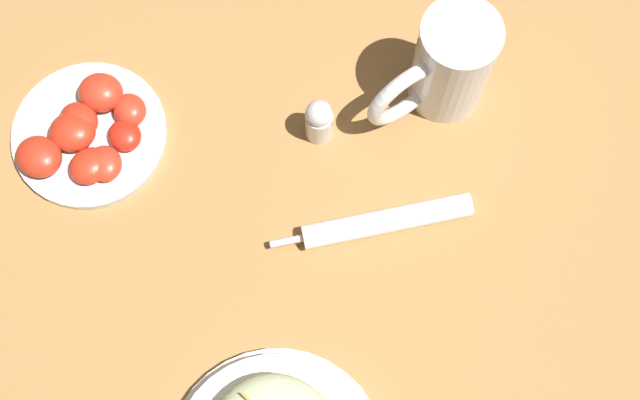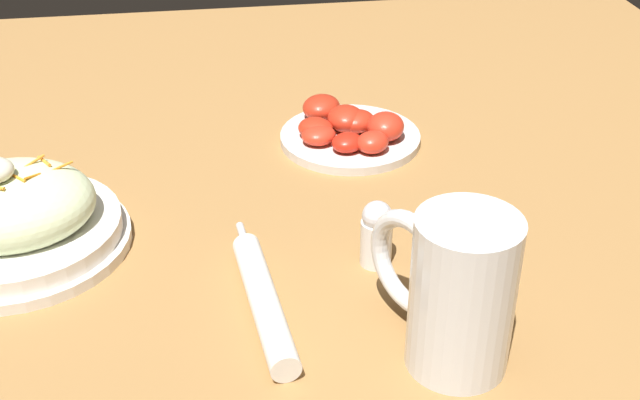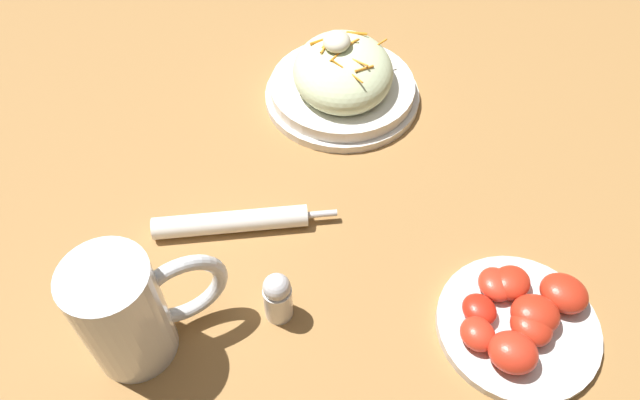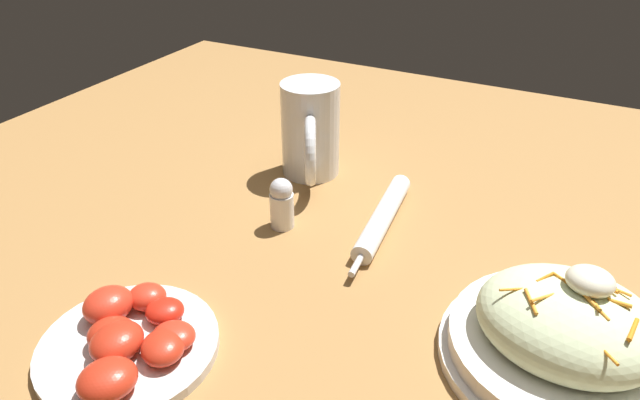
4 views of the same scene
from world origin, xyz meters
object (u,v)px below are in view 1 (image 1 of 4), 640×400
(beer_mug, at_px, (448,68))
(napkin_roll, at_px, (385,221))
(salt_shaker, at_px, (319,120))
(tomato_plate, at_px, (88,133))

(beer_mug, xyz_separation_m, napkin_roll, (0.15, -0.08, -0.05))
(beer_mug, relative_size, napkin_roll, 0.65)
(napkin_roll, relative_size, salt_shaker, 3.21)
(tomato_plate, bearing_deg, beer_mug, 92.12)
(beer_mug, height_order, tomato_plate, beer_mug)
(beer_mug, relative_size, tomato_plate, 0.83)
(napkin_roll, xyz_separation_m, salt_shaker, (-0.11, -0.06, 0.02))
(beer_mug, height_order, napkin_roll, beer_mug)
(beer_mug, distance_m, napkin_roll, 0.18)
(napkin_roll, relative_size, tomato_plate, 1.28)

